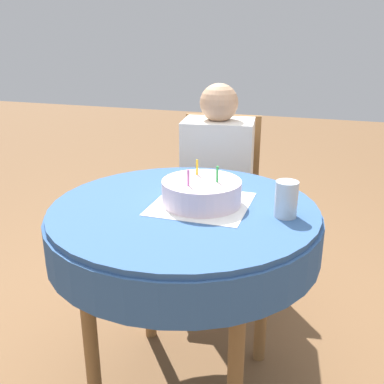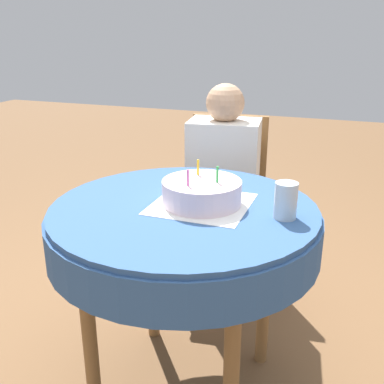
{
  "view_description": "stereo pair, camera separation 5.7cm",
  "coord_description": "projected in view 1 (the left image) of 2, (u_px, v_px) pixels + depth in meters",
  "views": [
    {
      "loc": [
        0.46,
        -1.33,
        1.32
      ],
      "look_at": [
        0.03,
        0.01,
        0.81
      ],
      "focal_mm": 42.0,
      "sensor_mm": 36.0,
      "label": 1
    },
    {
      "loc": [
        0.51,
        -1.31,
        1.32
      ],
      "look_at": [
        0.03,
        0.01,
        0.81
      ],
      "focal_mm": 42.0,
      "sensor_mm": 36.0,
      "label": 2
    }
  ],
  "objects": [
    {
      "name": "person",
      "position": [
        217.0,
        174.0,
        2.22
      ],
      "size": [
        0.37,
        0.37,
        1.09
      ],
      "rotation": [
        0.0,
        0.0,
        0.13
      ],
      "color": "tan",
      "rests_on": "ground_plane"
    },
    {
      "name": "drinking_glass",
      "position": [
        286.0,
        199.0,
        1.41
      ],
      "size": [
        0.07,
        0.07,
        0.12
      ],
      "color": "silver",
      "rests_on": "dining_table"
    },
    {
      "name": "dining_table",
      "position": [
        184.0,
        232.0,
        1.55
      ],
      "size": [
        0.92,
        0.92,
        0.76
      ],
      "color": "#335689",
      "rests_on": "ground_plane"
    },
    {
      "name": "chair",
      "position": [
        219.0,
        198.0,
        2.37
      ],
      "size": [
        0.49,
        0.49,
        0.91
      ],
      "rotation": [
        0.0,
        0.0,
        0.13
      ],
      "color": "brown",
      "rests_on": "ground_plane"
    },
    {
      "name": "napkin",
      "position": [
        201.0,
        204.0,
        1.53
      ],
      "size": [
        0.32,
        0.32,
        0.0
      ],
      "color": "white",
      "rests_on": "dining_table"
    },
    {
      "name": "birthday_cake",
      "position": [
        202.0,
        192.0,
        1.52
      ],
      "size": [
        0.27,
        0.27,
        0.14
      ],
      "color": "silver",
      "rests_on": "dining_table"
    }
  ]
}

